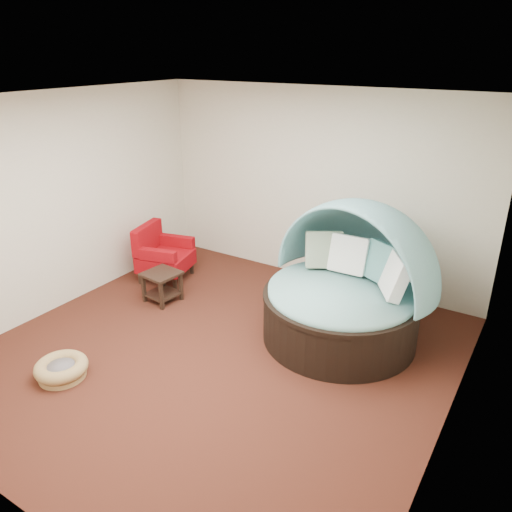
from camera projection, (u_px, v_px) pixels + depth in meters
The scene contains 9 objects.
floor at pixel (217, 353), 5.76m from camera, with size 5.00×5.00×0.00m, color #4A2215.
wall_back at pixel (317, 188), 7.17m from camera, with size 5.00×5.00×0.00m, color beige.
wall_left at pixel (58, 203), 6.45m from camera, with size 5.00×5.00×0.00m, color beige.
wall_right at pixel (464, 299), 3.99m from camera, with size 5.00×5.00×0.00m, color beige.
ceiling at pixel (208, 101), 4.68m from camera, with size 5.00×5.00×0.00m, color white.
canopy_daybed at pixel (348, 277), 5.83m from camera, with size 2.25×2.21×1.69m.
pet_basket at pixel (62, 369), 5.31m from camera, with size 0.58×0.58×0.19m.
red_armchair at pixel (162, 254), 7.50m from camera, with size 0.86×0.86×0.84m.
side_table at pixel (162, 283), 6.85m from camera, with size 0.49×0.49×0.43m.
Camera 1 is at (2.98, -3.89, 3.27)m, focal length 35.00 mm.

